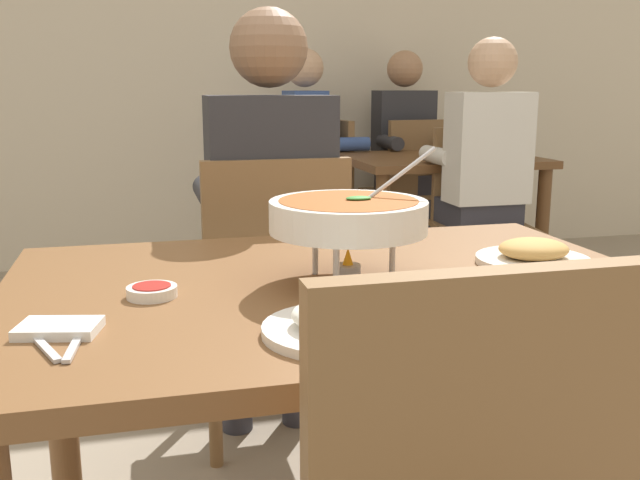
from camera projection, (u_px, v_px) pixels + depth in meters
cafe_rear_partition at (194, 18)px, 4.28m from camera, size 10.00×0.10×3.00m
dining_table_main at (339, 331)px, 1.39m from camera, size 1.27×0.90×0.72m
chair_diner_main at (272, 286)px, 2.11m from camera, size 0.44×0.44×0.90m
diner_main at (269, 206)px, 2.10m from camera, size 0.40×0.45×1.31m
curry_bowl at (348, 217)px, 1.33m from camera, size 0.33×0.30×0.26m
rice_plate at (340, 322)px, 1.07m from camera, size 0.24×0.24×0.06m
appetizer_plate at (533, 255)px, 1.50m from camera, size 0.24×0.24×0.06m
sauce_dish at (152, 291)px, 1.26m from camera, size 0.09×0.09×0.02m
napkin_folded at (59, 328)px, 1.08m from camera, size 0.14×0.11×0.02m
fork_utensil at (41, 343)px, 1.03m from camera, size 0.07×0.16×0.01m
spoon_utensil at (77, 340)px, 1.04m from camera, size 0.03×0.17×0.01m
dining_table_far at (439, 180)px, 3.85m from camera, size 1.00×0.80×0.72m
chair_bg_left at (411, 183)px, 4.36m from camera, size 0.49×0.49×0.90m
chair_bg_middle at (320, 185)px, 4.26m from camera, size 0.50×0.50×0.90m
chair_bg_right at (480, 211)px, 3.39m from camera, size 0.50×0.50×0.90m
patron_bg_left at (405, 144)px, 4.38m from camera, size 0.40×0.45×1.31m
patron_bg_middle at (311, 147)px, 4.16m from camera, size 0.45×0.40×1.31m
patron_bg_right at (484, 163)px, 3.27m from camera, size 0.40×0.45×1.31m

